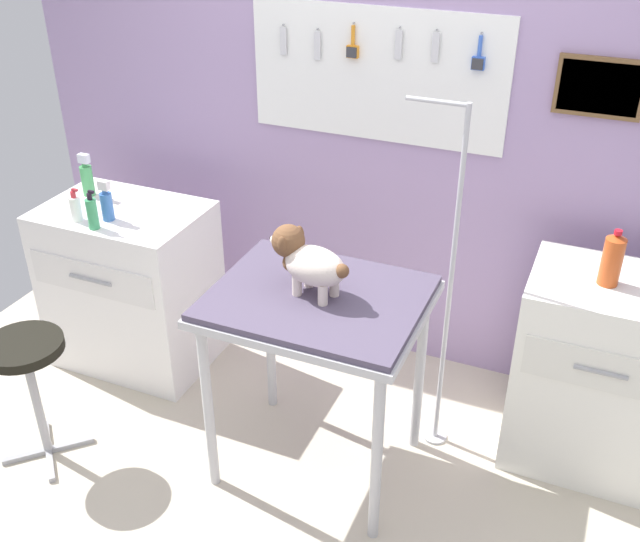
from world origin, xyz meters
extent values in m
cube|color=beige|center=(0.00, 0.00, -0.02)|extent=(4.40, 4.00, 0.04)
cube|color=#9F85B3|center=(0.00, 1.28, 1.15)|extent=(4.00, 0.06, 2.30)
cube|color=white|center=(-0.08, 1.24, 1.51)|extent=(1.25, 0.02, 0.62)
cylinder|color=gray|center=(-0.54, 1.23, 1.70)|extent=(0.01, 0.02, 0.01)
cube|color=silver|center=(-0.54, 1.22, 1.63)|extent=(0.03, 0.01, 0.13)
cylinder|color=gray|center=(-0.36, 1.23, 1.70)|extent=(0.01, 0.02, 0.01)
cube|color=silver|center=(-0.36, 1.22, 1.62)|extent=(0.03, 0.01, 0.13)
cylinder|color=gray|center=(-0.19, 1.23, 1.74)|extent=(0.01, 0.02, 0.01)
cylinder|color=orange|center=(-0.19, 1.22, 1.68)|extent=(0.02, 0.02, 0.09)
cube|color=orange|center=(-0.19, 1.22, 1.61)|extent=(0.06, 0.02, 0.06)
cube|color=#333338|center=(-0.19, 1.21, 1.61)|extent=(0.05, 0.01, 0.05)
cylinder|color=gray|center=(0.03, 1.23, 1.74)|extent=(0.01, 0.02, 0.01)
cube|color=silver|center=(0.03, 1.22, 1.66)|extent=(0.03, 0.01, 0.13)
cylinder|color=gray|center=(0.20, 1.23, 1.74)|extent=(0.01, 0.02, 0.01)
cube|color=silver|center=(0.20, 1.22, 1.67)|extent=(0.03, 0.01, 0.13)
cylinder|color=gray|center=(0.39, 1.23, 1.74)|extent=(0.01, 0.02, 0.01)
cylinder|color=blue|center=(0.39, 1.22, 1.69)|extent=(0.02, 0.02, 0.09)
cube|color=blue|center=(0.39, 1.22, 1.62)|extent=(0.06, 0.02, 0.06)
cube|color=#333338|center=(0.39, 1.21, 1.62)|extent=(0.05, 0.01, 0.05)
cube|color=brown|center=(0.91, 1.24, 1.56)|extent=(0.36, 0.02, 0.25)
cube|color=#AA7C58|center=(0.91, 1.23, 1.56)|extent=(0.32, 0.01, 0.21)
cylinder|color=#B7B7BC|center=(-0.32, -0.02, 0.42)|extent=(0.04, 0.04, 0.83)
cylinder|color=#B7B7BC|center=(0.41, -0.02, 0.42)|extent=(0.04, 0.04, 0.83)
cylinder|color=#B7B7BC|center=(-0.32, 0.55, 0.42)|extent=(0.04, 0.04, 0.83)
cylinder|color=#B7B7BC|center=(0.41, 0.55, 0.42)|extent=(0.04, 0.04, 0.83)
cube|color=#B7B7BC|center=(0.04, 0.27, 0.85)|extent=(0.86, 0.69, 0.03)
cube|color=#4D4459|center=(0.04, 0.27, 0.88)|extent=(0.83, 0.67, 0.03)
cylinder|color=#B7B7BC|center=(0.49, 0.63, 0.01)|extent=(0.11, 0.11, 0.01)
cylinder|color=#B7B7BC|center=(0.49, 0.63, 0.81)|extent=(0.02, 0.02, 1.62)
cylinder|color=#B7B7BC|center=(0.37, 0.63, 1.61)|extent=(0.24, 0.02, 0.02)
cylinder|color=beige|center=(-0.03, 0.24, 0.94)|extent=(0.04, 0.04, 0.09)
cylinder|color=beige|center=(-0.01, 0.32, 0.94)|extent=(0.04, 0.04, 0.09)
cylinder|color=beige|center=(0.09, 0.21, 0.94)|extent=(0.04, 0.04, 0.09)
cylinder|color=beige|center=(0.11, 0.29, 0.94)|extent=(0.04, 0.04, 0.09)
ellipsoid|color=beige|center=(0.04, 0.26, 1.03)|extent=(0.29, 0.22, 0.15)
ellipsoid|color=brown|center=(-0.06, 0.28, 1.02)|extent=(0.12, 0.13, 0.08)
sphere|color=brown|center=(-0.09, 0.29, 1.10)|extent=(0.13, 0.13, 0.13)
ellipsoid|color=beige|center=(-0.14, 0.30, 1.09)|extent=(0.07, 0.06, 0.04)
sphere|color=black|center=(-0.17, 0.31, 1.09)|extent=(0.02, 0.02, 0.02)
ellipsoid|color=brown|center=(-0.09, 0.23, 1.11)|extent=(0.04, 0.04, 0.07)
ellipsoid|color=brown|center=(-0.06, 0.34, 1.11)|extent=(0.04, 0.04, 0.07)
sphere|color=brown|center=(0.16, 0.24, 1.05)|extent=(0.06, 0.06, 0.06)
cube|color=white|center=(-1.17, 0.64, 0.44)|extent=(0.80, 0.56, 0.88)
cube|color=silver|center=(-1.17, 0.36, 0.63)|extent=(0.70, 0.01, 0.18)
cylinder|color=#99999E|center=(-1.17, 0.35, 0.63)|extent=(0.24, 0.02, 0.02)
cube|color=white|center=(1.13, 0.81, 0.45)|extent=(0.68, 0.52, 0.91)
cube|color=silver|center=(1.13, 0.54, 0.65)|extent=(0.60, 0.01, 0.18)
cylinder|color=#99999E|center=(1.13, 0.53, 0.65)|extent=(0.20, 0.02, 0.02)
cylinder|color=#9E9EA3|center=(-1.12, -0.17, 0.29)|extent=(0.04, 0.04, 0.58)
cube|color=#9E9EA3|center=(-1.05, -0.09, 0.01)|extent=(0.16, 0.16, 0.02)
cube|color=#9E9EA3|center=(-1.19, -0.09, 0.01)|extent=(0.16, 0.16, 0.02)
cube|color=#9E9EA3|center=(-1.19, -0.24, 0.01)|extent=(0.16, 0.16, 0.02)
cube|color=#9E9EA3|center=(-1.05, -0.24, 0.01)|extent=(0.16, 0.16, 0.02)
cylinder|color=black|center=(-1.12, -0.17, 0.60)|extent=(0.34, 0.34, 0.04)
cylinder|color=#3A9A5F|center=(-1.16, 0.43, 0.95)|extent=(0.05, 0.05, 0.15)
cylinder|color=black|center=(-1.16, 0.43, 1.04)|extent=(0.02, 0.02, 0.03)
cube|color=black|center=(-1.15, 0.43, 1.07)|extent=(0.03, 0.01, 0.01)
cylinder|color=white|center=(-1.29, 0.46, 0.94)|extent=(0.05, 0.05, 0.12)
cylinder|color=red|center=(-1.29, 0.46, 1.01)|extent=(0.02, 0.02, 0.03)
cube|color=red|center=(-1.27, 0.46, 1.04)|extent=(0.03, 0.01, 0.01)
cylinder|color=#3669B3|center=(-1.15, 0.53, 0.95)|extent=(0.06, 0.06, 0.14)
cylinder|color=#3669B3|center=(-1.15, 0.53, 1.03)|extent=(0.03, 0.03, 0.02)
cube|color=silver|center=(-1.15, 0.53, 1.06)|extent=(0.05, 0.03, 0.04)
cylinder|color=#459F58|center=(-1.42, 0.73, 0.96)|extent=(0.06, 0.06, 0.16)
cylinder|color=#459F58|center=(-1.42, 0.73, 1.04)|extent=(0.03, 0.03, 0.02)
cube|color=silver|center=(-1.42, 0.73, 1.08)|extent=(0.05, 0.03, 0.04)
cylinder|color=#BE4A1D|center=(1.09, 0.78, 1.01)|extent=(0.08, 0.08, 0.20)
cone|color=#BE4A1D|center=(1.09, 0.78, 1.12)|extent=(0.08, 0.08, 0.02)
cylinder|color=red|center=(1.09, 0.78, 1.14)|extent=(0.03, 0.03, 0.02)
camera|label=1|loc=(1.03, -2.00, 2.44)|focal=41.42mm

